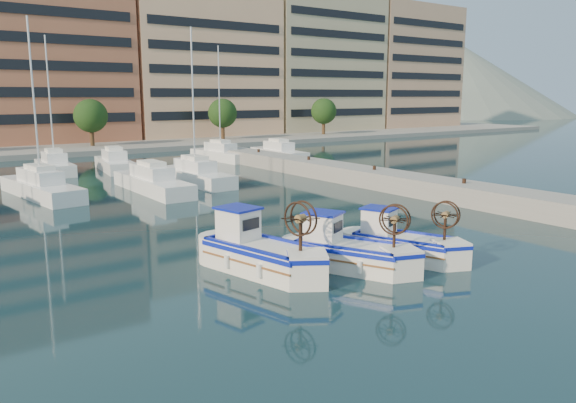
% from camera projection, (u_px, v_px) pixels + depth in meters
% --- Properties ---
extents(ground, '(300.00, 300.00, 0.00)m').
position_uv_depth(ground, '(382.00, 258.00, 23.07)').
color(ground, '#17313D').
rests_on(ground, ground).
extents(quay, '(3.00, 60.00, 1.20)m').
position_uv_depth(quay, '(438.00, 189.00, 36.75)').
color(quay, gray).
rests_on(quay, ground).
extents(waterfront, '(180.00, 40.00, 25.60)m').
position_uv_depth(waterfront, '(101.00, 63.00, 78.41)').
color(waterfront, gray).
rests_on(waterfront, ground).
extents(hill_east, '(160.00, 160.00, 50.00)m').
position_uv_depth(hill_east, '(448.00, 115.00, 190.76)').
color(hill_east, slate).
rests_on(hill_east, ground).
extents(yacht_marina, '(39.62, 23.75, 11.50)m').
position_uv_depth(yacht_marina, '(95.00, 176.00, 43.03)').
color(yacht_marina, white).
rests_on(yacht_marina, ground).
extents(fishing_boat_a, '(2.94, 4.95, 3.00)m').
position_uv_depth(fishing_boat_a, '(259.00, 251.00, 21.16)').
color(fishing_boat_a, white).
rests_on(fishing_boat_a, ground).
extents(fishing_boat_b, '(3.41, 4.51, 2.72)m').
position_uv_depth(fishing_boat_b, '(347.00, 250.00, 21.54)').
color(fishing_boat_b, white).
rests_on(fishing_boat_b, ground).
extents(fishing_boat_c, '(3.06, 4.32, 2.60)m').
position_uv_depth(fishing_boat_c, '(401.00, 242.00, 22.84)').
color(fishing_boat_c, white).
rests_on(fishing_boat_c, ground).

